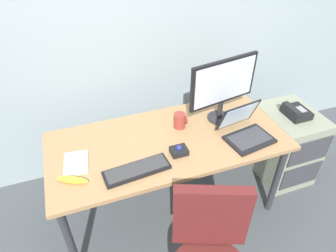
# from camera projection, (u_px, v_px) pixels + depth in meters

# --- Properties ---
(ground_plane) EXTENTS (8.00, 8.00, 0.00)m
(ground_plane) POSITION_uv_depth(u_px,v_px,m) (168.00, 204.00, 2.51)
(ground_plane) COLOR #44494D
(back_wall) EXTENTS (6.00, 0.10, 2.80)m
(back_wall) POSITION_uv_depth(u_px,v_px,m) (134.00, 7.00, 2.20)
(back_wall) COLOR #8E9EA2
(back_wall) RESTS_ON ground
(desk) EXTENTS (1.64, 0.75, 0.70)m
(desk) POSITION_uv_depth(u_px,v_px,m) (168.00, 147.00, 2.13)
(desk) COLOR #A37A4F
(desk) RESTS_ON ground
(file_cabinet) EXTENTS (0.42, 0.53, 0.65)m
(file_cabinet) POSITION_uv_depth(u_px,v_px,m) (285.00, 144.00, 2.62)
(file_cabinet) COLOR gray
(file_cabinet) RESTS_ON ground
(desk_phone) EXTENTS (0.17, 0.20, 0.09)m
(desk_phone) POSITION_uv_depth(u_px,v_px,m) (296.00, 112.00, 2.39)
(desk_phone) COLOR black
(desk_phone) RESTS_ON file_cabinet
(monitor_main) EXTENTS (0.54, 0.18, 0.49)m
(monitor_main) POSITION_uv_depth(u_px,v_px,m) (223.00, 85.00, 2.11)
(monitor_main) COLOR #262628
(monitor_main) RESTS_ON desk
(keyboard) EXTENTS (0.42, 0.17, 0.03)m
(keyboard) POSITION_uv_depth(u_px,v_px,m) (137.00, 170.00, 1.84)
(keyboard) COLOR black
(keyboard) RESTS_ON desk
(laptop) EXTENTS (0.35, 0.34, 0.23)m
(laptop) POSITION_uv_depth(u_px,v_px,m) (245.00, 130.00, 2.08)
(laptop) COLOR black
(laptop) RESTS_ON desk
(trackball_mouse) EXTENTS (0.11, 0.09, 0.07)m
(trackball_mouse) POSITION_uv_depth(u_px,v_px,m) (179.00, 151.00, 1.96)
(trackball_mouse) COLOR black
(trackball_mouse) RESTS_ON desk
(coffee_mug) EXTENTS (0.09, 0.08, 0.11)m
(coffee_mug) POSITION_uv_depth(u_px,v_px,m) (180.00, 120.00, 2.17)
(coffee_mug) COLOR maroon
(coffee_mug) RESTS_ON desk
(paper_notepad) EXTENTS (0.17, 0.22, 0.01)m
(paper_notepad) POSITION_uv_depth(u_px,v_px,m) (76.00, 163.00, 1.90)
(paper_notepad) COLOR white
(paper_notepad) RESTS_ON desk
(banana) EXTENTS (0.19, 0.13, 0.04)m
(banana) POSITION_uv_depth(u_px,v_px,m) (73.00, 180.00, 1.76)
(banana) COLOR yellow
(banana) RESTS_ON desk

